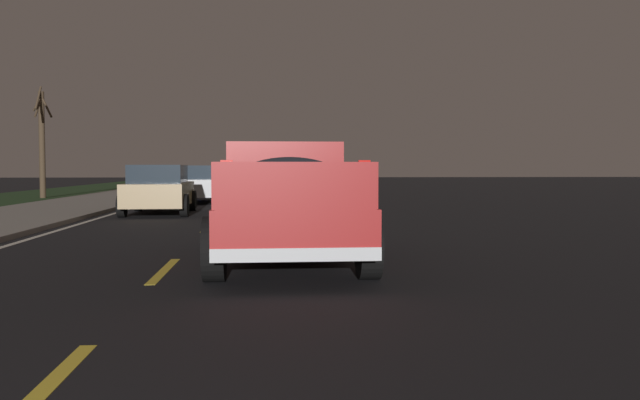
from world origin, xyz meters
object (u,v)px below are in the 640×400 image
(sedan_blue, at_px, (209,180))
(bare_tree_far, at_px, (42,140))
(sedan_silver, at_px, (195,184))
(sedan_green, at_px, (277,185))
(sedan_tan, at_px, (159,189))
(pickup_truck, at_px, (286,198))

(sedan_blue, distance_m, bare_tree_far, 9.06)
(sedan_silver, height_order, sedan_green, same)
(sedan_tan, bearing_deg, sedan_silver, -3.01)
(bare_tree_far, bearing_deg, sedan_silver, -121.17)
(pickup_truck, height_order, bare_tree_far, bare_tree_far)
(sedan_green, xyz_separation_m, bare_tree_far, (6.62, 11.13, 1.98))
(sedan_silver, relative_size, sedan_tan, 0.99)
(sedan_tan, xyz_separation_m, sedan_blue, (16.44, -0.14, 0.00))
(sedan_tan, bearing_deg, pickup_truck, -161.60)
(bare_tree_far, bearing_deg, pickup_truck, -154.20)
(sedan_tan, bearing_deg, sedan_green, -36.27)
(pickup_truck, bearing_deg, sedan_tan, 18.40)
(pickup_truck, distance_m, sedan_silver, 18.48)
(sedan_blue, bearing_deg, sedan_tan, 179.50)
(sedan_blue, height_order, bare_tree_far, bare_tree_far)
(pickup_truck, relative_size, bare_tree_far, 1.03)
(sedan_silver, height_order, sedan_blue, same)
(sedan_blue, bearing_deg, sedan_silver, -178.59)
(pickup_truck, xyz_separation_m, sedan_silver, (18.18, 3.32, -0.20))
(sedan_tan, height_order, bare_tree_far, bare_tree_far)
(sedan_green, distance_m, bare_tree_far, 13.10)
(sedan_green, relative_size, bare_tree_far, 0.83)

